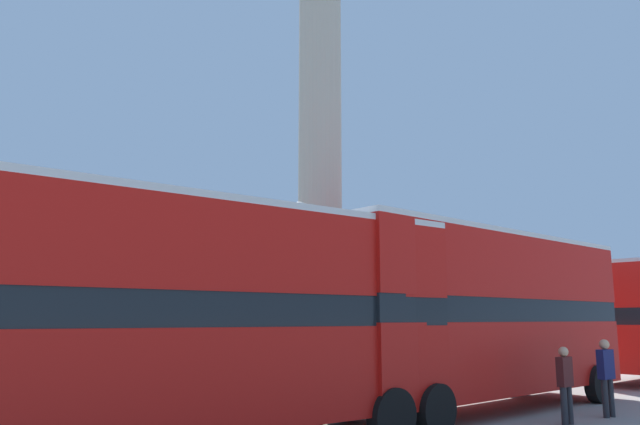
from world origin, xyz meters
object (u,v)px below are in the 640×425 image
Objects in this scene: bus_b at (479,312)px; pedestrian_by_plinth at (565,381)px; monument_column at (320,240)px; street_lamp at (299,278)px; pedestrian_near_lamp at (606,373)px; equestrian_statue at (4,338)px; bus_a at (174,313)px.

bus_b is 2.85m from pedestrian_by_plinth.
monument_column is 5.43m from street_lamp.
pedestrian_near_lamp is 1.08× the size of pedestrian_by_plinth.
bus_b is 1.81× the size of equestrian_statue.
pedestrian_near_lamp reaches higher than pedestrian_by_plinth.
street_lamp is 7.63m from pedestrian_near_lamp.
monument_column reaches higher than bus_b.
pedestrian_near_lamp is (9.96, -2.02, -1.33)m from bus_a.
monument_column is 10.79× the size of pedestrian_near_lamp.
bus_a is at bearing 177.85° from bus_b.
equestrian_statue is 16.50m from pedestrian_by_plinth.
monument_column is 11.62× the size of pedestrian_by_plinth.
bus_b is 3.17m from pedestrian_near_lamp.
bus_a is 12.21m from equestrian_statue.
bus_a is 1.88× the size of equestrian_statue.
street_lamp reaches higher than bus_b.
bus_a is 6.61× the size of pedestrian_by_plinth.
equestrian_statue is 10.44m from street_lamp.
equestrian_statue reaches higher than street_lamp.
pedestrian_by_plinth is at bearing -55.96° from street_lamp.
monument_column is 6.92m from bus_b.
bus_b is at bearing 2.52° from bus_a.
monument_column reaches higher than equestrian_statue.
bus_b reaches higher than pedestrian_near_lamp.
equestrian_statue reaches higher than bus_a.
pedestrian_near_lamp is (1.48, -2.42, -1.41)m from bus_b.
pedestrian_by_plinth is at bearing -65.00° from equestrian_statue.
bus_a is at bearing -146.90° from street_lamp.
bus_a is (-8.37, -6.87, -2.55)m from monument_column.
monument_column is 9.72m from pedestrian_by_plinth.
street_lamp is 6.62m from pedestrian_by_plinth.
pedestrian_near_lamp is at bearing -79.85° from monument_column.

